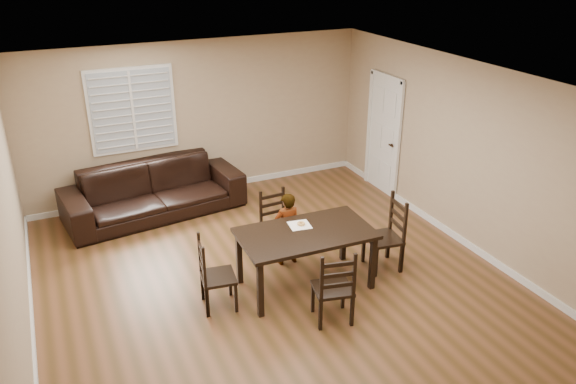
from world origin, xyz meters
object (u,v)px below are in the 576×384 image
object	(u,v)px
chair_near	(274,222)
chair_right	(392,235)
dining_table	(306,238)
chair_far	(336,293)
child	(287,229)
donut	(301,223)
chair_left	(209,277)
sofa	(154,190)

from	to	relation	value
chair_near	chair_right	bearing A→B (deg)	-44.92
dining_table	chair_far	xyz separation A→B (m)	(-0.05, -0.89, -0.26)
chair_near	child	size ratio (longest dim) A/B	0.87
chair_right	donut	distance (m)	1.34
chair_near	chair_right	xyz separation A→B (m)	(1.28, -1.12, 0.05)
donut	child	bearing A→B (deg)	91.18
chair_near	donut	world-z (taller)	chair_near
dining_table	chair_far	bearing A→B (deg)	-91.43
chair_near	chair_left	bearing A→B (deg)	-145.64
child	donut	bearing A→B (deg)	90.75
chair_far	child	distance (m)	1.52
chair_left	sofa	bearing A→B (deg)	8.88
chair_near	donut	size ratio (longest dim) A/B	8.78
chair_near	chair_right	distance (m)	1.70
chair_far	child	size ratio (longest dim) A/B	0.92
chair_far	sofa	xyz separation A→B (m)	(-1.28, 3.85, -0.03)
chair_far	child	xyz separation A→B (m)	(0.07, 1.51, 0.09)
chair_near	chair_left	world-z (taller)	chair_left
dining_table	chair_near	distance (m)	1.11
chair_far	chair_right	distance (m)	1.59
sofa	dining_table	bearing A→B (deg)	-73.11
chair_near	chair_left	distance (m)	1.66
donut	chair_right	bearing A→B (deg)	-10.81
chair_near	chair_left	size ratio (longest dim) A/B	0.96
chair_near	chair_far	size ratio (longest dim) A/B	0.94
dining_table	sofa	size ratio (longest dim) A/B	0.60
chair_left	donut	distance (m)	1.38
chair_right	sofa	size ratio (longest dim) A/B	0.36
child	chair_left	bearing A→B (deg)	23.03
chair_near	chair_far	xyz separation A→B (m)	(-0.07, -1.97, 0.03)
dining_table	chair_right	distance (m)	1.32
chair_left	chair_right	xyz separation A→B (m)	(2.59, -0.10, 0.04)
dining_table	chair_right	size ratio (longest dim) A/B	1.65
chair_near	donut	bearing A→B (deg)	-93.20
chair_left	donut	world-z (taller)	chair_left
chair_near	sofa	world-z (taller)	chair_near
sofa	chair_far	bearing A→B (deg)	-78.93
donut	sofa	distance (m)	3.10
chair_near	chair_right	size ratio (longest dim) A/B	0.89
dining_table	child	distance (m)	0.64
dining_table	donut	world-z (taller)	donut
dining_table	chair_left	size ratio (longest dim) A/B	1.79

